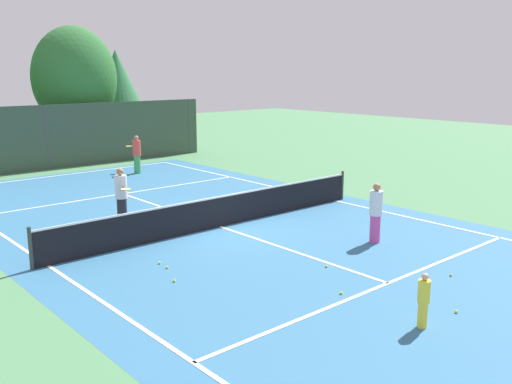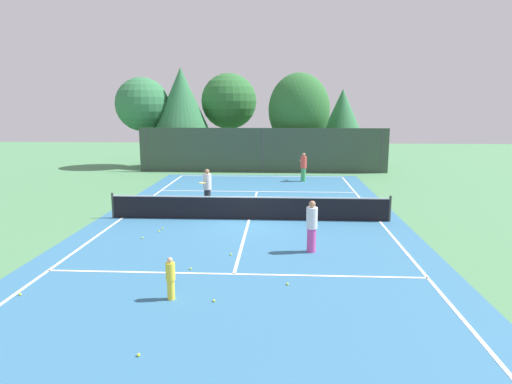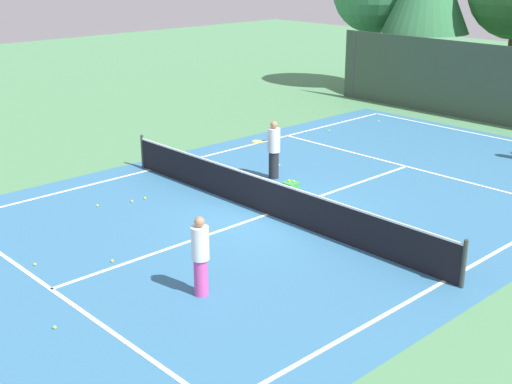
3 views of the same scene
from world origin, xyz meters
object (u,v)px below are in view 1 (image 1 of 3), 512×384
ball_crate (172,215)px  tennis_ball_3 (451,275)px  tennis_ball_8 (341,293)px  tennis_ball_11 (174,281)px  tennis_ball_9 (326,266)px  tennis_ball_10 (167,267)px  tennis_ball_13 (130,174)px  player_2 (137,154)px  tennis_ball_1 (301,198)px  player_0 (121,196)px  tennis_ball_0 (159,263)px  player_1 (376,212)px  tennis_ball_12 (87,221)px  player_3 (424,300)px  tennis_ball_2 (456,312)px

ball_crate → tennis_ball_3: bearing=-75.5°
tennis_ball_8 → tennis_ball_11: same height
tennis_ball_9 → tennis_ball_10: (-3.06, 2.57, 0.00)m
tennis_ball_10 → tennis_ball_13: 13.32m
player_2 → tennis_ball_1: size_ratio=27.60×
ball_crate → tennis_ball_8: bearing=-94.3°
player_0 → tennis_ball_0: (-1.14, -4.08, -0.91)m
tennis_ball_8 → tennis_ball_11: (-2.38, 3.05, 0.00)m
player_2 → ball_crate: bearing=-112.5°
player_1 → tennis_ball_11: (-6.07, 1.17, -0.86)m
tennis_ball_9 → tennis_ball_12: 8.51m
player_2 → player_3: (-4.18, -18.32, -0.37)m
tennis_ball_9 → tennis_ball_12: same height
tennis_ball_1 → ball_crate: bearing=174.8°
player_0 → tennis_ball_0: 4.33m
player_0 → tennis_ball_1: size_ratio=27.74×
tennis_ball_12 → player_2: bearing=49.9°
tennis_ball_3 → tennis_ball_2: bearing=-147.3°
tennis_ball_11 → tennis_ball_13: 14.30m
tennis_ball_0 → player_0: bearing=74.4°
tennis_ball_0 → tennis_ball_8: bearing=-65.6°
tennis_ball_1 → tennis_ball_10: same height
player_0 → tennis_ball_11: 5.68m
tennis_ball_1 → tennis_ball_11: 9.52m
player_1 → ball_crate: (-3.10, 5.86, -0.71)m
ball_crate → tennis_ball_13: 8.82m
player_3 → ball_crate: player_3 is taller
player_2 → tennis_ball_9: (-3.05, -14.85, -0.91)m
ball_crate → tennis_ball_1: ball_crate is taller
tennis_ball_10 → tennis_ball_11: 0.97m
tennis_ball_10 → player_2: bearing=63.5°
tennis_ball_0 → tennis_ball_2: size_ratio=1.00×
player_3 → tennis_ball_12: bearing=97.5°
player_1 → tennis_ball_13: size_ratio=26.32×
tennis_ball_0 → tennis_ball_11: same height
player_0 → player_1: (4.52, -6.56, -0.05)m
tennis_ball_9 → tennis_ball_1: bearing=48.9°
tennis_ball_1 → tennis_ball_8: size_ratio=1.00×
player_0 → tennis_ball_12: size_ratio=27.74×
tennis_ball_3 → tennis_ball_12: 11.38m
tennis_ball_3 → player_0: bearing=111.3°
tennis_ball_10 → tennis_ball_11: (-0.37, -0.90, 0.00)m
tennis_ball_2 → tennis_ball_12: size_ratio=1.00×
tennis_ball_11 → tennis_ball_12: bearing=83.0°
player_0 → tennis_ball_10: 4.73m
player_2 → tennis_ball_0: size_ratio=27.60×
player_2 → tennis_ball_9: player_2 is taller
tennis_ball_3 → tennis_ball_12: size_ratio=1.00×
player_1 → tennis_ball_9: 2.81m
tennis_ball_1 → tennis_ball_9: same height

